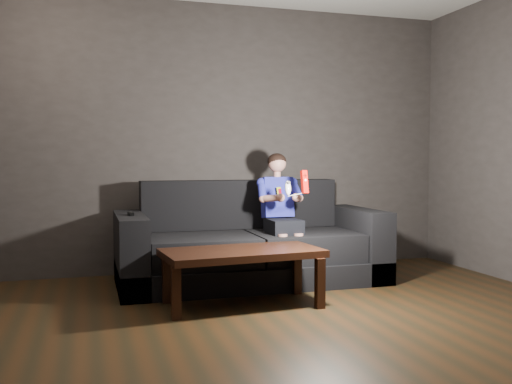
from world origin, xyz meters
name	(u,v)px	position (x,y,z in m)	size (l,w,h in m)	color
floor	(305,345)	(0.00, 0.00, 0.00)	(5.00, 5.00, 0.00)	black
back_wall	(215,138)	(0.00, 2.50, 1.35)	(5.00, 0.04, 2.70)	#332E2D
sofa	(250,249)	(0.18, 1.85, 0.30)	(2.41, 1.04, 0.93)	black
child	(281,202)	(0.45, 1.77, 0.74)	(0.42, 0.51, 1.03)	black
wii_remote_red	(305,182)	(0.53, 1.37, 0.94)	(0.05, 0.08, 0.20)	red
nunchuk_white	(288,188)	(0.38, 1.38, 0.89)	(0.06, 0.09, 0.13)	silver
wii_remote_black	(131,214)	(-0.91, 1.76, 0.67)	(0.05, 0.14, 0.03)	black
coffee_table	(242,257)	(-0.12, 1.03, 0.38)	(1.26, 0.71, 0.44)	black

